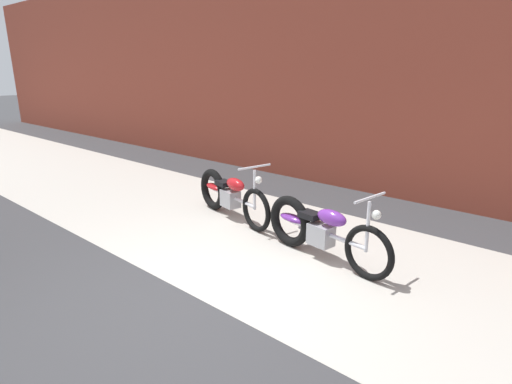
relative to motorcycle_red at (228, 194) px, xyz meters
name	(u,v)px	position (x,y,z in m)	size (l,w,h in m)	color
ground_plane	(195,297)	(1.54, -2.09, -0.40)	(80.00, 80.00, 0.00)	#38383A
sidewalk_slab	(289,247)	(1.54, -0.34, -0.40)	(36.00, 3.50, 0.01)	#B2ADA3
brick_building_wall	(404,64)	(1.54, 3.11, 2.10)	(36.00, 0.50, 5.00)	brown
motorcycle_red	(228,194)	(0.00, 0.00, 0.00)	(1.98, 0.73, 1.03)	black
motorcycle_purple	(317,229)	(1.99, -0.35, 0.00)	(2.00, 0.64, 1.03)	black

